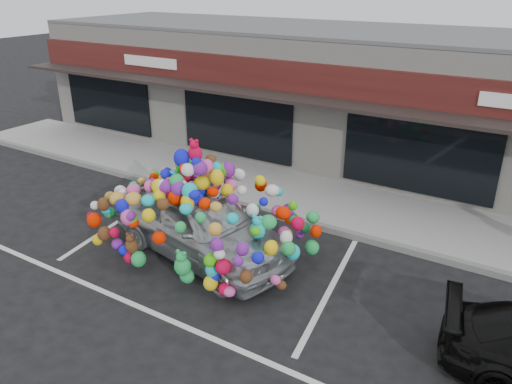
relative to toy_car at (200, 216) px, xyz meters
The scene contains 8 objects.
ground 1.02m from the toy_car, 10.39° to the left, with size 90.00×90.00×0.00m, color black.
shop_building 8.59m from the toy_car, 87.94° to the left, with size 24.00×7.20×4.31m.
sidewalk 4.17m from the toy_car, 85.70° to the left, with size 26.00×3.00×0.15m, color gray.
kerb 2.73m from the toy_car, 83.20° to the left, with size 26.00×0.18×0.16m, color slate.
parking_stripe_left 3.06m from the toy_car, behind, with size 0.12×4.40×0.01m, color silver.
parking_stripe_mid 3.26m from the toy_car, ahead, with size 0.12×4.40×0.01m, color silver.
lane_line 3.36m from the toy_car, 44.23° to the right, with size 14.00×0.12×0.01m, color silver.
toy_car is the anchor object (origin of this frame).
Camera 1 is at (6.00, -7.91, 5.89)m, focal length 35.00 mm.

